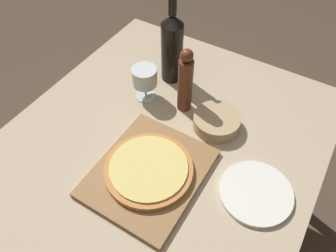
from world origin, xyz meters
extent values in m
plane|color=#4C3D2D|center=(0.00, 0.00, 0.00)|extent=(12.00, 12.00, 0.00)
cube|color=tan|center=(0.00, 0.00, 0.72)|extent=(0.99, 1.22, 0.03)
cylinder|color=brown|center=(-0.44, 0.55, 0.35)|extent=(0.06, 0.06, 0.70)
cylinder|color=brown|center=(0.44, 0.55, 0.35)|extent=(0.06, 0.06, 0.70)
cube|color=olive|center=(0.04, -0.08, 0.74)|extent=(0.30, 0.36, 0.02)
cylinder|color=#BC7A3D|center=(0.04, -0.08, 0.76)|extent=(0.27, 0.27, 0.02)
cylinder|color=#E0C66B|center=(0.04, -0.08, 0.77)|extent=(0.23, 0.23, 0.01)
cylinder|color=black|center=(-0.13, 0.34, 0.85)|extent=(0.08, 0.08, 0.23)
cone|color=black|center=(-0.13, 0.34, 0.99)|extent=(0.08, 0.08, 0.04)
cylinder|color=black|center=(-0.13, 0.34, 1.04)|extent=(0.03, 0.03, 0.07)
cylinder|color=#5B2D19|center=(-0.01, 0.22, 0.84)|extent=(0.05, 0.05, 0.21)
sphere|color=#5B2D19|center=(-0.01, 0.22, 0.96)|extent=(0.04, 0.04, 0.04)
cylinder|color=silver|center=(-0.16, 0.20, 0.74)|extent=(0.07, 0.07, 0.00)
cylinder|color=silver|center=(-0.16, 0.20, 0.77)|extent=(0.01, 0.01, 0.06)
cylinder|color=silver|center=(-0.16, 0.20, 0.83)|extent=(0.09, 0.09, 0.07)
cylinder|color=tan|center=(0.13, 0.20, 0.76)|extent=(0.16, 0.16, 0.05)
cylinder|color=silver|center=(0.34, 0.02, 0.74)|extent=(0.21, 0.21, 0.01)
camera|label=1|loc=(0.36, -0.51, 1.59)|focal=35.00mm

